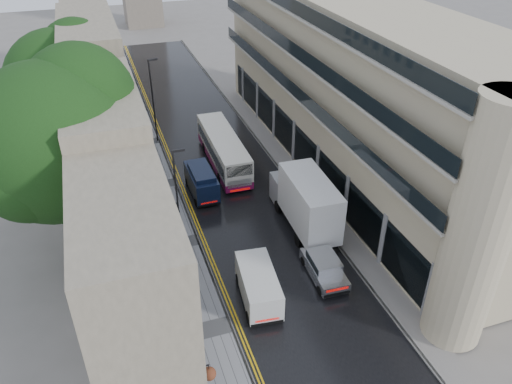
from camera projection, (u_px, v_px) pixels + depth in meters
road at (228, 174)px, 43.09m from camera, size 9.00×85.00×0.02m
left_sidewalk at (160, 185)px, 41.48m from camera, size 2.70×85.00×0.12m
right_sidewalk at (286, 164)px, 44.52m from camera, size 1.80×85.00×0.12m
old_shop_row at (101, 113)px, 39.33m from camera, size 4.50×56.00×12.00m
modern_block at (351, 89)px, 40.94m from camera, size 8.00×40.00×14.00m
tree_near at (58, 167)px, 29.99m from camera, size 10.56×10.56×13.89m
tree_far at (64, 101)px, 40.87m from camera, size 9.24×9.24×12.46m
cream_bus at (219, 168)px, 41.16m from camera, size 2.54×10.43×2.83m
white_lorry at (299, 220)px, 33.51m from camera, size 2.82×8.50×4.42m
silver_hatchback at (321, 285)px, 30.26m from camera, size 2.00×4.20×1.54m
white_van at (249, 308)px, 28.24m from camera, size 2.49×4.85×2.11m
navy_van at (196, 192)px, 38.36m from camera, size 1.91×4.66×2.37m
pedestrian at (175, 213)px, 36.15m from camera, size 0.74×0.51×1.98m
lamp_post_near at (177, 199)px, 32.90m from camera, size 0.82×0.20×7.23m
lamp_post_far at (153, 102)px, 46.29m from camera, size 0.91×0.38×7.92m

